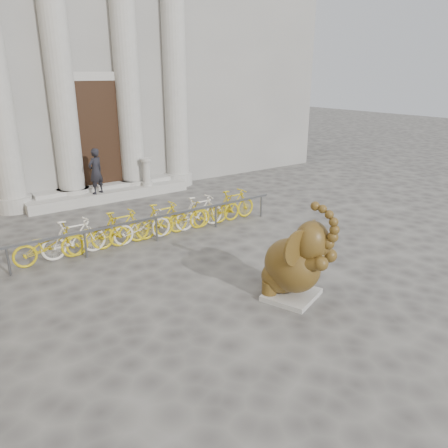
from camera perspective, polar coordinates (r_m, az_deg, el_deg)
ground at (r=9.34m, az=7.16°, el=-9.63°), size 80.00×80.00×0.00m
classical_building at (r=21.68m, az=-21.92°, el=21.93°), size 22.00×10.70×12.00m
entrance_steps at (r=16.90m, az=-14.77°, el=3.83°), size 6.00×1.20×0.36m
elephant_statue at (r=9.08m, az=9.22°, el=-5.12°), size 1.44×1.70×2.14m
bike_rack at (r=12.44m, az=-9.42°, el=0.29°), size 8.00×0.53×1.00m
pedestrian at (r=16.18m, az=-16.41°, el=6.63°), size 0.70×0.59×1.62m
balustrade_post at (r=17.02m, az=-10.08°, el=6.57°), size 0.43×0.43×1.04m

